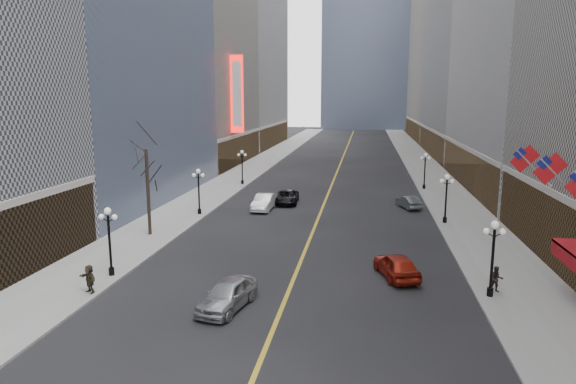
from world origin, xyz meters
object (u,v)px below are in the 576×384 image
(car_nb_near, at_px, (227,294))
(car_sb_mid, at_px, (396,265))
(streetlamp_east_3, at_px, (425,167))
(streetlamp_west_2, at_px, (199,187))
(car_nb_mid, at_px, (264,202))
(streetlamp_east_1, at_px, (493,251))
(car_sb_far, at_px, (408,202))
(car_nb_far, at_px, (287,197))
(streetlamp_west_3, at_px, (242,163))
(streetlamp_east_2, at_px, (446,193))
(streetlamp_west_1, at_px, (109,234))

(car_nb_near, bearing_deg, car_sb_mid, 46.49)
(streetlamp_east_3, height_order, car_sb_mid, streetlamp_east_3)
(streetlamp_west_2, distance_m, car_nb_near, 23.54)
(car_nb_near, xyz_separation_m, car_nb_mid, (-2.96, 25.19, -0.01))
(streetlamp_east_1, relative_size, car_nb_near, 0.93)
(car_sb_far, bearing_deg, car_nb_far, -21.92)
(car_nb_far, distance_m, car_sb_mid, 24.56)
(car_nb_far, bearing_deg, streetlamp_west_3, 121.62)
(streetlamp_east_2, height_order, car_sb_far, streetlamp_east_2)
(streetlamp_east_1, bearing_deg, car_nb_near, -165.84)
(streetlamp_west_1, xyz_separation_m, streetlamp_west_2, (0.00, 18.00, 0.00))
(streetlamp_east_3, distance_m, car_nb_far, 19.48)
(car_nb_far, height_order, car_sb_mid, car_sb_mid)
(streetlamp_west_3, distance_m, car_sb_mid, 37.99)
(car_nb_mid, distance_m, car_sb_far, 15.25)
(streetlamp_east_1, bearing_deg, car_sb_mid, 151.78)
(streetlamp_west_1, height_order, streetlamp_west_3, same)
(car_nb_far, bearing_deg, car_sb_mid, -67.53)
(streetlamp_east_1, height_order, streetlamp_west_1, same)
(streetlamp_west_3, distance_m, car_nb_near, 40.75)
(streetlamp_west_2, xyz_separation_m, car_sb_mid, (18.37, -15.19, -2.09))
(car_sb_mid, xyz_separation_m, car_sb_far, (2.43, 21.73, -0.15))
(streetlamp_west_1, relative_size, car_nb_far, 0.87)
(streetlamp_east_3, relative_size, car_nb_mid, 0.91)
(streetlamp_west_1, bearing_deg, car_nb_mid, 74.72)
(streetlamp_east_1, xyz_separation_m, car_nb_mid, (-17.74, 21.46, -2.09))
(car_nb_mid, bearing_deg, car_nb_near, -80.88)
(car_sb_mid, bearing_deg, streetlamp_west_3, -78.28)
(streetlamp_east_3, distance_m, streetlamp_west_2, 29.68)
(car_sb_far, bearing_deg, streetlamp_west_2, -2.74)
(streetlamp_east_1, height_order, car_sb_far, streetlamp_east_1)
(car_nb_far, bearing_deg, car_nb_near, -91.03)
(streetlamp_west_1, relative_size, car_nb_near, 0.93)
(streetlamp_west_1, xyz_separation_m, streetlamp_west_3, (0.00, 36.00, 0.00))
(car_sb_mid, bearing_deg, streetlamp_east_2, -126.24)
(car_sb_mid, bearing_deg, streetlamp_east_1, 134.55)
(streetlamp_east_3, relative_size, car_sb_mid, 0.95)
(streetlamp_east_1, relative_size, streetlamp_west_2, 1.00)
(car_nb_near, bearing_deg, car_sb_far, 79.13)
(car_nb_far, relative_size, car_sb_mid, 1.09)
(streetlamp_west_2, relative_size, car_nb_far, 0.87)
(streetlamp_east_2, bearing_deg, streetlamp_east_1, -90.00)
(car_nb_mid, relative_size, car_sb_far, 1.24)
(streetlamp_west_1, xyz_separation_m, car_nb_mid, (5.86, 21.46, -2.09))
(streetlamp_east_2, bearing_deg, car_nb_far, 156.42)
(streetlamp_east_1, distance_m, streetlamp_west_1, 23.60)
(car_nb_mid, bearing_deg, streetlamp_east_3, 41.76)
(streetlamp_west_2, relative_size, streetlamp_west_3, 1.00)
(streetlamp_west_3, xyz_separation_m, car_sb_mid, (18.37, -33.19, -2.09))
(streetlamp_east_1, bearing_deg, car_nb_mid, 129.57)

